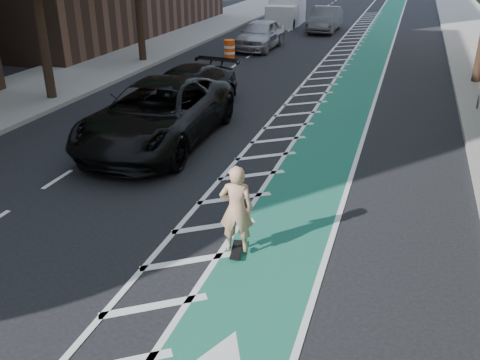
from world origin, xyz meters
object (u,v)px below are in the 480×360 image
at_px(suv_near, 158,113).
at_px(barrel_a, 154,97).
at_px(suv_far, 185,91).
at_px(skateboarder, 236,209).

height_order(suv_near, barrel_a, suv_near).
distance_m(suv_near, suv_far, 3.16).
height_order(skateboarder, suv_near, skateboarder).
distance_m(skateboarder, suv_far, 9.48).
relative_size(skateboarder, suv_far, 0.33).
height_order(suv_far, barrel_a, suv_far).
distance_m(skateboarder, suv_near, 6.62).
bearing_deg(skateboarder, barrel_a, -65.99).
bearing_deg(suv_far, barrel_a, 179.16).
bearing_deg(suv_far, suv_near, -73.79).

